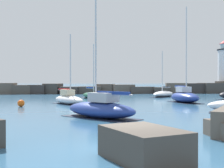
{
  "coord_description": "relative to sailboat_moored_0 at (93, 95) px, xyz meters",
  "views": [
    {
      "loc": [
        -1.62,
        -11.21,
        2.56
      ],
      "look_at": [
        1.35,
        21.56,
        2.23
      ],
      "focal_mm": 50.0,
      "sensor_mm": 36.0,
      "label": 1
    }
  ],
  "objects": [
    {
      "name": "sailboat_moored_0",
      "position": [
        0.0,
        0.0,
        0.0
      ],
      "size": [
        3.94,
        6.62,
        7.87
      ],
      "color": "#195138",
      "rests_on": "ground"
    },
    {
      "name": "open_sea_beyond",
      "position": [
        0.35,
        77.78,
        -0.48
      ],
      "size": [
        400.0,
        116.0,
        0.01
      ],
      "color": "#235175",
      "rests_on": "ground"
    },
    {
      "name": "ground_plane",
      "position": [
        0.35,
        -34.28,
        -0.48
      ],
      "size": [
        600.0,
        600.0,
        0.0
      ],
      "primitive_type": "plane",
      "color": "#336084"
    },
    {
      "name": "sailboat_moored_9",
      "position": [
        11.48,
        3.58,
        0.01
      ],
      "size": [
        5.65,
        6.67,
        7.29
      ],
      "color": "white",
      "rests_on": "ground"
    },
    {
      "name": "foreground_rocks",
      "position": [
        2.34,
        -33.66,
        0.05
      ],
      "size": [
        18.52,
        9.8,
        1.45
      ],
      "color": "brown",
      "rests_on": "ground"
    },
    {
      "name": "sailboat_moored_4",
      "position": [
        -2.94,
        -11.03,
        0.11
      ],
      "size": [
        4.35,
        6.11,
        7.62
      ],
      "color": "white",
      "rests_on": "ground"
    },
    {
      "name": "mooring_buoy_orange_near",
      "position": [
        -7.46,
        -13.99,
        -0.14
      ],
      "size": [
        0.69,
        0.69,
        0.89
      ],
      "color": "#EA5914",
      "rests_on": "ground"
    },
    {
      "name": "breakwater_jetty",
      "position": [
        2.77,
        17.71,
        0.43
      ],
      "size": [
        68.17,
        6.77,
        2.49
      ],
      "color": "#423D38",
      "rests_on": "ground"
    },
    {
      "name": "sailboat_moored_5",
      "position": [
        10.59,
        -9.61,
        0.25
      ],
      "size": [
        2.99,
        6.02,
        11.19
      ],
      "color": "navy",
      "rests_on": "ground"
    },
    {
      "name": "sailboat_moored_6",
      "position": [
        -0.11,
        -23.98,
        0.18
      ],
      "size": [
        5.79,
        6.13,
        9.73
      ],
      "color": "navy",
      "rests_on": "ground"
    }
  ]
}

